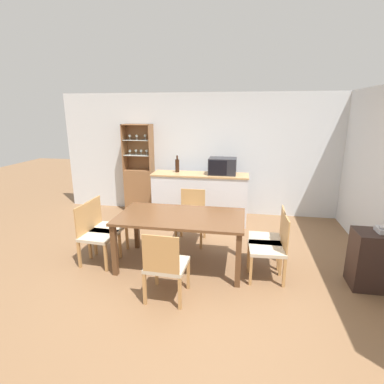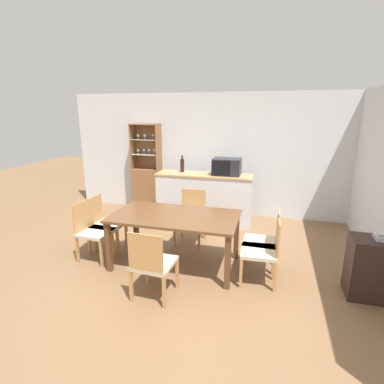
{
  "view_description": "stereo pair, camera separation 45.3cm",
  "coord_description": "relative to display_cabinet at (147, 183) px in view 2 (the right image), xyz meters",
  "views": [
    {
      "loc": [
        0.61,
        -3.74,
        2.17
      ],
      "look_at": [
        -0.23,
        1.04,
        0.86
      ],
      "focal_mm": 28.0,
      "sensor_mm": 36.0,
      "label": 1
    },
    {
      "loc": [
        1.06,
        -3.64,
        2.17
      ],
      "look_at": [
        -0.23,
        1.04,
        0.86
      ],
      "focal_mm": 28.0,
      "sensor_mm": 36.0,
      "label": 2
    }
  ],
  "objects": [
    {
      "name": "dining_chair_side_right_near",
      "position": [
        2.66,
        -2.45,
        -0.16
      ],
      "size": [
        0.48,
        0.48,
        0.88
      ],
      "rotation": [
        0.0,
        0.0,
        1.63
      ],
      "color": "#C1B299",
      "rests_on": "ground_plane"
    },
    {
      "name": "display_cabinet",
      "position": [
        0.0,
        0.0,
        0.0
      ],
      "size": [
        0.62,
        0.33,
        1.91
      ],
      "color": "brown",
      "rests_on": "ground_plane"
    },
    {
      "name": "dining_chair_head_far",
      "position": [
        1.43,
        -1.46,
        -0.16
      ],
      "size": [
        0.46,
        0.46,
        0.88
      ],
      "rotation": [
        0.0,
        0.0,
        3.14
      ],
      "color": "#C1B299",
      "rests_on": "ground_plane"
    },
    {
      "name": "dining_chair_side_left_far",
      "position": [
        0.19,
        -2.15,
        -0.16
      ],
      "size": [
        0.47,
        0.47,
        0.88
      ],
      "rotation": [
        0.0,
        0.0,
        -1.61
      ],
      "color": "#C1B299",
      "rests_on": "ground_plane"
    },
    {
      "name": "ground_plane",
      "position": [
        1.66,
        -2.44,
        -0.61
      ],
      "size": [
        18.0,
        18.0,
        0.0
      ],
      "primitive_type": "plane",
      "color": "brown"
    },
    {
      "name": "dining_chair_head_near",
      "position": [
        1.43,
        -3.14,
        -0.16
      ],
      "size": [
        0.48,
        0.48,
        0.88
      ],
      "rotation": [
        0.0,
        0.0,
        -0.04
      ],
      "color": "#C1B299",
      "rests_on": "ground_plane"
    },
    {
      "name": "dining_chair_side_right_far",
      "position": [
        2.66,
        -2.16,
        -0.16
      ],
      "size": [
        0.47,
        0.47,
        0.88
      ],
      "rotation": [
        0.0,
        0.0,
        1.55
      ],
      "color": "#C1B299",
      "rests_on": "ground_plane"
    },
    {
      "name": "wall_back",
      "position": [
        1.66,
        0.19,
        0.67
      ],
      "size": [
        6.8,
        0.06,
        2.55
      ],
      "color": "silver",
      "rests_on": "ground_plane"
    },
    {
      "name": "side_cabinet",
      "position": [
        3.94,
        -2.44,
        -0.24
      ],
      "size": [
        0.54,
        0.4,
        0.74
      ],
      "color": "black",
      "rests_on": "ground_plane"
    },
    {
      "name": "telephone",
      "position": [
        4.0,
        -2.43,
        0.17
      ],
      "size": [
        0.19,
        0.2,
        0.09
      ],
      "color": "#B7B7BC",
      "rests_on": "side_cabinet"
    },
    {
      "name": "microwave",
      "position": [
        1.86,
        -0.46,
        0.54
      ],
      "size": [
        0.53,
        0.4,
        0.32
      ],
      "color": "#232328",
      "rests_on": "kitchen_counter"
    },
    {
      "name": "wine_bottle",
      "position": [
        0.95,
        -0.41,
        0.52
      ],
      "size": [
        0.08,
        0.08,
        0.34
      ],
      "color": "black",
      "rests_on": "kitchen_counter"
    },
    {
      "name": "kitchen_counter",
      "position": [
        1.43,
        -0.49,
        -0.11
      ],
      "size": [
        1.89,
        0.53,
        0.99
      ],
      "color": "silver",
      "rests_on": "ground_plane"
    },
    {
      "name": "dining_chair_side_left_near",
      "position": [
        0.19,
        -2.45,
        -0.16
      ],
      "size": [
        0.49,
        0.49,
        0.88
      ],
      "rotation": [
        0.0,
        0.0,
        -1.64
      ],
      "color": "#C1B299",
      "rests_on": "ground_plane"
    },
    {
      "name": "dining_table",
      "position": [
        1.43,
        -2.3,
        0.06
      ],
      "size": [
        1.77,
        0.98,
        0.76
      ],
      "color": "brown",
      "rests_on": "ground_plane"
    }
  ]
}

